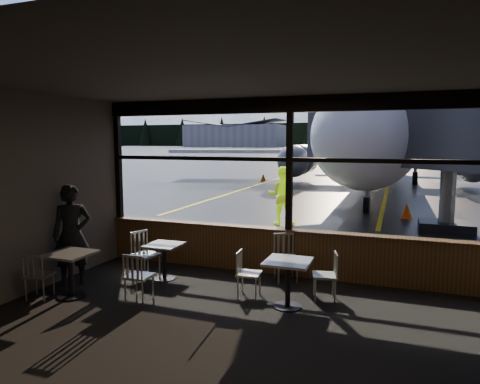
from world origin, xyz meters
The scene contains 31 objects.
ground_plane centered at (0.00, 120.00, 0.00)m, with size 520.00×520.00×0.00m, color black.
carpet_floor centered at (0.00, -3.00, 0.01)m, with size 8.00×6.00×0.01m, color black.
ceiling centered at (0.00, -3.00, 3.50)m, with size 8.00×6.00×0.04m, color #38332D.
wall_left centered at (-4.00, -3.00, 1.75)m, with size 0.04×6.00×3.50m, color #4E453E.
wall_back centered at (0.00, -6.00, 1.75)m, with size 8.00×0.04×3.50m, color #4E453E.
window_sill centered at (0.00, 0.00, 0.45)m, with size 8.00×0.28×0.90m, color #4A2D16.
window_header centered at (0.00, 0.00, 3.35)m, with size 8.00×0.18×0.30m, color black.
mullion_left centered at (-3.95, 0.00, 2.20)m, with size 0.12×0.12×2.60m, color black.
mullion_centre centered at (0.00, 0.00, 2.20)m, with size 0.12×0.12×2.60m, color black.
window_transom centered at (0.00, 0.00, 2.30)m, with size 8.00×0.10×0.08m, color black.
airliner centered at (0.89, 19.58, 5.15)m, with size 28.09×33.71×10.30m, color white, non-canonical shape.
jet_bridge centered at (3.60, 5.50, 2.37)m, with size 8.89×10.86×4.74m, color #2D2D30, non-canonical shape.
cafe_table_near centered at (0.40, -1.65, 0.39)m, with size 0.71×0.71×0.78m, color #9C9690, non-canonical shape.
cafe_table_mid centered at (-2.17, -1.10, 0.35)m, with size 0.64×0.64×0.70m, color gray, non-canonical shape.
cafe_table_left centered at (-3.18, -2.48, 0.39)m, with size 0.71×0.71×0.78m, color #A19D94, non-canonical shape.
chair_near_e centered at (0.89, -1.10, 0.41)m, with size 0.45×0.45×0.82m, color #B6B2A5, non-canonical shape.
chair_near_w centered at (-0.34, -1.42, 0.40)m, with size 0.44×0.44×0.80m, color beige, non-canonical shape.
chair_near_n centered at (0.05, -0.40, 0.45)m, with size 0.50×0.50×0.91m, color #ADA89C, non-canonical shape.
chair_mid_s centered at (-1.99, -2.22, 0.42)m, with size 0.46×0.46×0.84m, color #BAB6A8, non-canonical shape.
chair_mid_w centered at (-2.52, -1.19, 0.47)m, with size 0.51×0.51×0.93m, color #B9B3A7, non-canonical shape.
chair_left_s centered at (-3.63, -2.71, 0.41)m, with size 0.44×0.44×0.81m, color #B1ADA0, non-canonical shape.
passenger centered at (-3.64, -1.90, 0.94)m, with size 0.68×0.45×1.87m, color black.
ground_crew centered at (-1.46, 5.08, 0.93)m, with size 0.90×0.70×1.86m, color #BFF219.
cone_nose centered at (2.33, 7.58, 0.28)m, with size 0.40×0.40×0.55m, color #FF5D08.
cone_wing centered at (-6.42, 19.18, 0.25)m, with size 0.36×0.36×0.50m, color #F34E07.
hangar_left centered at (-70.00, 180.00, 5.50)m, with size 45.00×18.00×11.00m, color silver, non-canonical shape.
hangar_mid centered at (0.00, 185.00, 5.00)m, with size 38.00×15.00×10.00m, color silver, non-canonical shape.
fuel_tank_a centered at (-30.00, 182.00, 3.00)m, with size 8.00×8.00×6.00m, color silver.
fuel_tank_b centered at (-20.00, 182.00, 3.00)m, with size 8.00×8.00×6.00m, color silver.
fuel_tank_c centered at (-10.00, 182.00, 3.00)m, with size 8.00×8.00×6.00m, color silver.
treeline centered at (0.00, 210.00, 6.00)m, with size 360.00×3.00×12.00m, color black.
Camera 1 is at (1.95, -8.10, 2.65)m, focal length 32.00 mm.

